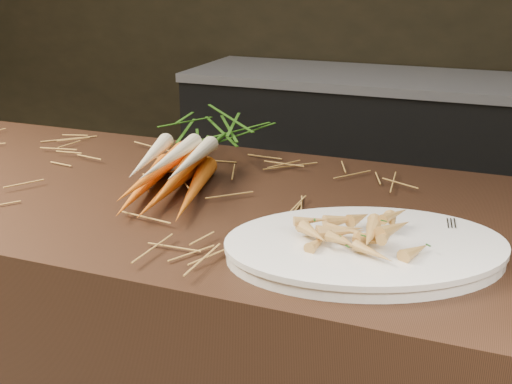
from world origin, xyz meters
The scene contains 7 objects.
main_counter centered at (0.00, 0.30, 0.45)m, with size 2.40×0.70×0.90m, color black.
back_counter centered at (0.30, 2.18, 0.42)m, with size 1.82×0.62×0.84m.
straw_bedding centered at (0.00, 0.30, 0.91)m, with size 1.40×0.60×0.02m, color olive, non-canonical shape.
root_veg_bunch centered at (0.21, 0.43, 0.95)m, with size 0.27×0.59×0.11m.
serving_platter centered at (0.64, 0.15, 0.91)m, with size 0.43×0.29×0.02m, color white, non-canonical shape.
roasted_veg_heap centered at (0.64, 0.15, 0.95)m, with size 0.21×0.15×0.05m, color #AD7B38, non-canonical shape.
serving_fork centered at (0.79, 0.19, 0.92)m, with size 0.01×0.16×0.00m, color silver.
Camera 1 is at (0.81, -0.75, 1.33)m, focal length 45.00 mm.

